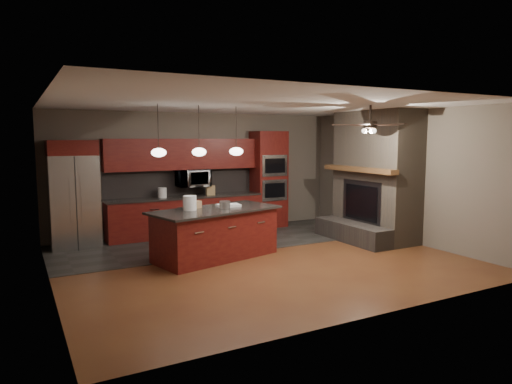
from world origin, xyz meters
TOP-DOWN VIEW (x-y plane):
  - ground at (0.00, 0.00)m, footprint 7.00×7.00m
  - ceiling at (0.00, 0.00)m, footprint 7.00×6.00m
  - back_wall at (0.00, 3.00)m, footprint 7.00×0.02m
  - right_wall at (3.50, 0.00)m, footprint 0.02×6.00m
  - left_wall at (-3.50, 0.00)m, footprint 0.02×6.00m
  - slate_tile_patch at (0.00, 1.80)m, footprint 7.00×2.40m
  - fireplace_column at (3.04, 0.40)m, footprint 1.30×2.10m
  - back_cabinetry at (-0.48, 2.74)m, footprint 3.59×0.64m
  - oven_tower at (1.70, 2.69)m, footprint 0.80×0.63m
  - microwave at (-0.27, 2.75)m, footprint 0.73×0.41m
  - refrigerator at (-2.86, 2.62)m, footprint 0.94×0.75m
  - kitchen_island at (-0.67, 0.52)m, footprint 2.58×1.63m
  - white_bucket at (-1.13, 0.60)m, footprint 0.27×0.27m
  - paint_can at (-0.48, 0.51)m, footprint 0.23×0.23m
  - paint_tray at (-0.34, 0.67)m, footprint 0.46×0.34m
  - cardboard_box at (-0.97, 0.77)m, footprint 0.26×0.23m
  - counter_bucket at (-1.01, 2.70)m, footprint 0.24×0.24m
  - counter_box at (0.11, 2.65)m, footprint 0.22×0.19m
  - pendant_left at (-1.65, 0.70)m, footprint 0.26×0.26m
  - pendant_center at (-0.90, 0.70)m, footprint 0.26×0.26m
  - pendant_right at (-0.15, 0.70)m, footprint 0.26×0.26m
  - ceiling_fan at (1.80, -0.80)m, footprint 1.27×1.33m

SIDE VIEW (x-z plane):
  - ground at x=0.00m, z-range 0.00..0.00m
  - slate_tile_patch at x=0.00m, z-range 0.00..0.01m
  - kitchen_island at x=-0.67m, z-range 0.00..0.92m
  - back_cabinetry at x=-0.48m, z-range -0.21..1.99m
  - paint_tray at x=-0.34m, z-range 0.92..0.96m
  - cardboard_box at x=-0.97m, z-range 0.92..1.05m
  - paint_can at x=-0.48m, z-range 0.92..1.05m
  - counter_bucket at x=-1.01m, z-range 0.90..1.12m
  - counter_box at x=0.11m, z-range 0.90..1.12m
  - white_bucket at x=-1.13m, z-range 0.92..1.18m
  - refrigerator at x=-2.86m, z-range 0.00..2.17m
  - oven_tower at x=1.70m, z-range 0.00..2.38m
  - fireplace_column at x=3.04m, z-range -0.10..2.70m
  - microwave at x=-0.27m, z-range 1.05..1.55m
  - back_wall at x=0.00m, z-range 0.00..2.80m
  - right_wall at x=3.50m, z-range 0.00..2.80m
  - left_wall at x=-3.50m, z-range 0.00..2.80m
  - pendant_left at x=-1.65m, z-range 1.51..2.42m
  - pendant_center at x=-0.90m, z-range 1.51..2.42m
  - pendant_right at x=-0.15m, z-range 1.51..2.42m
  - ceiling_fan at x=1.80m, z-range 2.25..2.66m
  - ceiling at x=0.00m, z-range 2.79..2.81m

